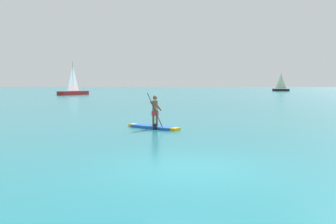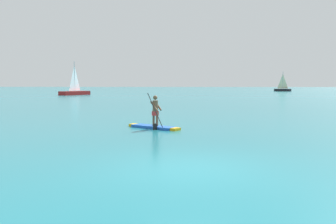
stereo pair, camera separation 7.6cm
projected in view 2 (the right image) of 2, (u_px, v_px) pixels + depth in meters
name	position (u px, v px, depth m)	size (l,w,h in m)	color
ground	(189.00, 168.00, 9.06)	(440.00, 440.00, 0.00)	#1E727F
paddleboarder_mid_center	(154.00, 122.00, 17.07)	(2.73, 2.02, 1.75)	blue
sailboat_left_horizon	(75.00, 91.00, 67.01)	(4.59, 6.60, 6.33)	#A51E1E
sailboat_right_horizon	(283.00, 88.00, 99.00)	(4.30, 3.95, 5.53)	black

